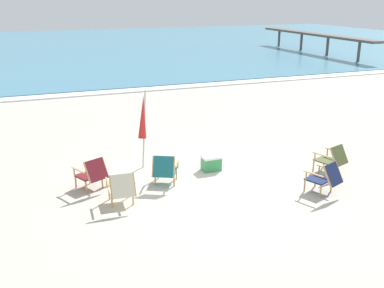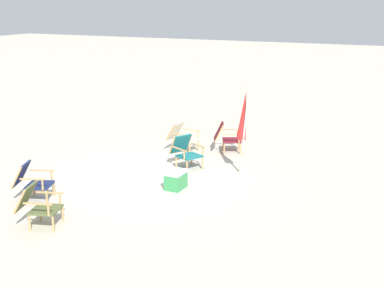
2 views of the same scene
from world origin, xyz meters
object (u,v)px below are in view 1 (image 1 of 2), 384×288
Objects in this scene: beach_chair_front_right at (332,158)px; beach_chair_back_left at (165,169)px; beach_chair_far_center at (92,173)px; beach_chair_mid_center at (325,177)px; beach_chair_back_right at (122,188)px; umbrella_furled_red at (143,117)px; cooler_box at (211,163)px.

beach_chair_back_left is (-4.30, 0.84, 0.00)m from beach_chair_front_right.
beach_chair_far_center is at bearing 168.73° from beach_chair_front_right.
beach_chair_back_left is at bearing 169.00° from beach_chair_front_right.
beach_chair_back_right is (-4.57, 1.11, -0.00)m from beach_chair_mid_center.
beach_chair_front_right is at bearing -1.07° from beach_chair_back_right.
beach_chair_mid_center is at bearing -13.60° from beach_chair_back_right.
cooler_box is (1.58, -0.93, -1.18)m from umbrella_furled_red.
beach_chair_back_left is 1.01× the size of beach_chair_far_center.
beach_chair_front_right is at bearing -27.11° from umbrella_furled_red.
beach_chair_front_right is 5.53m from beach_chair_back_right.
beach_chair_far_center is at bearing 113.23° from beach_chair_back_right.
beach_chair_mid_center is (-0.96, -1.00, 0.00)m from beach_chair_front_right.
beach_chair_front_right is at bearing 46.13° from beach_chair_mid_center.
beach_chair_far_center is (-0.47, 1.09, 0.00)m from beach_chair_back_right.
beach_chair_back_left reaches higher than beach_chair_back_right.
umbrella_furled_red is at bearing 95.17° from beach_chair_back_left.
beach_chair_back_left is 1.86× the size of cooler_box.
beach_chair_back_left is 1.16× the size of beach_chair_back_right.
beach_chair_back_right is at bearing -149.29° from beach_chair_back_left.
beach_chair_far_center is 0.43× the size of umbrella_furled_red.
beach_chair_mid_center is (3.34, -1.84, -0.00)m from beach_chair_back_left.
beach_chair_back_left reaches higher than beach_chair_front_right.
beach_chair_back_left is 3.81m from beach_chair_mid_center.
beach_chair_mid_center is 1.16× the size of beach_chair_back_right.
beach_chair_back_right is 2.61m from umbrella_furled_red.
beach_chair_back_left is at bearing -161.07° from cooler_box.
umbrella_furled_red reaches higher than cooler_box.
beach_chair_front_right is 1.82× the size of cooler_box.
beach_chair_front_right is 5.07m from umbrella_furled_red.
beach_chair_mid_center reaches higher than cooler_box.
beach_chair_far_center is at bearing -145.74° from umbrella_furled_red.
beach_chair_back_right is 1.19m from beach_chair_far_center.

